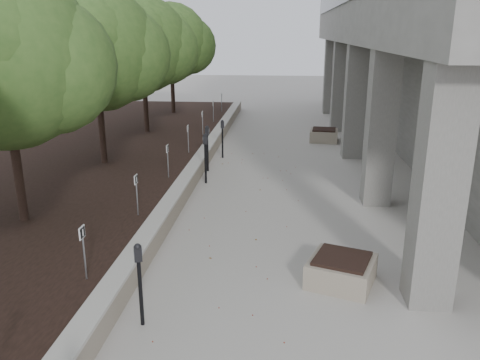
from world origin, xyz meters
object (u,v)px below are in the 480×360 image
at_px(crabapple_tree_4, 143,65).
at_px(planter_back, 324,135).
at_px(parking_meter_4, 205,159).
at_px(parking_meter_3, 207,149).
at_px(crabapple_tree_5, 171,58).
at_px(parking_meter_2, 140,285).
at_px(planter_front, 341,270).
at_px(crabapple_tree_3, 97,76).
at_px(parking_meter_5, 222,139).
at_px(crabapple_tree_2, 7,97).

height_order(crabapple_tree_4, planter_back, crabapple_tree_4).
bearing_deg(parking_meter_4, parking_meter_3, 79.95).
bearing_deg(crabapple_tree_5, planter_back, -30.80).
xyz_separation_m(crabapple_tree_4, planter_back, (7.39, 0.59, -2.86)).
distance_m(parking_meter_2, planter_front, 3.66).
height_order(crabapple_tree_4, planter_front, crabapple_tree_4).
relative_size(parking_meter_2, parking_meter_4, 0.91).
bearing_deg(crabapple_tree_3, crabapple_tree_5, 90.00).
bearing_deg(crabapple_tree_5, parking_meter_3, -70.85).
xyz_separation_m(crabapple_tree_5, parking_meter_5, (3.52, -7.59, -2.42)).
height_order(parking_meter_3, planter_back, parking_meter_3).
relative_size(parking_meter_2, parking_meter_5, 0.99).
xyz_separation_m(crabapple_tree_3, parking_meter_5, (3.52, 2.41, -2.42)).
xyz_separation_m(crabapple_tree_2, parking_meter_2, (3.58, -3.14, -2.43)).
xyz_separation_m(parking_meter_3, planter_front, (3.58, -7.15, -0.50)).
bearing_deg(parking_meter_4, parking_meter_2, -105.06).
distance_m(parking_meter_2, parking_meter_3, 8.78).
height_order(crabapple_tree_4, parking_meter_2, crabapple_tree_4).
height_order(parking_meter_5, planter_back, parking_meter_5).
distance_m(planter_front, planter_back, 12.12).
height_order(parking_meter_4, parking_meter_5, parking_meter_4).
bearing_deg(crabapple_tree_2, parking_meter_2, -41.21).
relative_size(parking_meter_2, planter_back, 1.24).
relative_size(crabapple_tree_2, planter_back, 4.84).
bearing_deg(parking_meter_3, parking_meter_2, -88.10).
relative_size(parking_meter_3, planter_back, 1.35).
bearing_deg(parking_meter_5, crabapple_tree_3, -160.06).
bearing_deg(planter_back, crabapple_tree_2, -124.90).
height_order(parking_meter_3, parking_meter_4, parking_meter_4).
distance_m(crabapple_tree_4, planter_back, 7.95).
height_order(crabapple_tree_4, parking_meter_4, crabapple_tree_4).
xyz_separation_m(parking_meter_3, parking_meter_4, (0.15, -1.33, 0.01)).
xyz_separation_m(crabapple_tree_4, planter_front, (6.83, -11.51, -2.86)).
distance_m(crabapple_tree_3, crabapple_tree_4, 5.00).
distance_m(parking_meter_5, planter_back, 5.03).
relative_size(crabapple_tree_5, parking_meter_3, 3.59).
bearing_deg(crabapple_tree_4, planter_front, -59.32).
bearing_deg(parking_meter_2, parking_meter_4, 71.16).
height_order(crabapple_tree_2, parking_meter_5, crabapple_tree_2).
relative_size(parking_meter_2, parking_meter_3, 0.92).
distance_m(crabapple_tree_2, parking_meter_4, 5.97).
relative_size(crabapple_tree_4, parking_meter_3, 3.59).
bearing_deg(crabapple_tree_4, parking_meter_5, -36.38).
bearing_deg(planter_back, parking_meter_3, -129.89).
distance_m(crabapple_tree_2, crabapple_tree_5, 15.00).
bearing_deg(crabapple_tree_2, crabapple_tree_3, 90.00).
height_order(crabapple_tree_3, parking_meter_5, crabapple_tree_3).
distance_m(crabapple_tree_5, parking_meter_3, 10.18).
relative_size(parking_meter_5, planter_front, 1.26).
bearing_deg(parking_meter_3, planter_front, -63.68).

